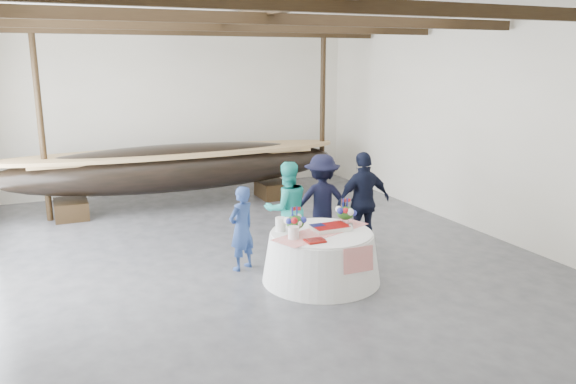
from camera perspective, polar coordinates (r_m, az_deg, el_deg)
name	(u,v)px	position (r m, az deg, el deg)	size (l,w,h in m)	color
floor	(252,254)	(10.81, -3.66, -6.29)	(10.00, 12.00, 0.01)	#3D3D42
wall_back	(177,110)	(16.02, -11.17, 8.21)	(10.00, 0.02, 4.50)	silver
wall_front	(484,224)	(5.14, 19.32, -3.10)	(10.00, 0.02, 4.50)	silver
wall_right	(468,124)	(12.83, 17.83, 6.57)	(0.02, 12.00, 4.50)	silver
ceiling	(248,7)	(10.21, -4.06, 18.22)	(10.00, 12.00, 0.01)	white
pavilion_structure	(236,38)	(10.86, -5.32, 15.28)	(9.80, 11.76, 4.50)	black
longboat_display	(178,167)	(14.15, -11.15, 2.48)	(8.46, 1.69, 1.59)	black
banquet_table	(321,256)	(9.45, 3.40, -6.51)	(1.98, 1.98, 0.85)	white
tabletop_items	(318,222)	(9.35, 3.11, -3.03)	(1.90, 1.18, 0.40)	red
guest_woman_blue	(242,228)	(9.85, -4.74, -3.70)	(0.55, 0.36, 1.50)	navy
guest_woman_teal	(287,209)	(10.51, -0.12, -1.71)	(0.87, 0.68, 1.79)	#22B0A2
guest_man_left	(322,201)	(10.95, 3.46, -0.96)	(1.20, 0.69, 1.85)	black
guest_man_right	(363,202)	(10.86, 7.67, -0.96)	(1.13, 0.47, 1.93)	black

